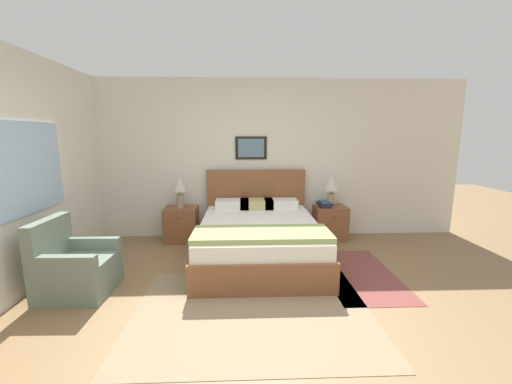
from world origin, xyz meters
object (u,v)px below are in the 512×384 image
Objects in this scene: armchair at (75,268)px; nightstand_by_door at (330,223)px; table_lamp_by_door at (331,185)px; nightstand_near_window at (181,224)px; table_lamp_near_window at (179,186)px; bed at (259,237)px.

nightstand_by_door is (3.25, 1.69, -0.00)m from armchair.
table_lamp_by_door is (-0.01, -0.03, 0.62)m from nightstand_by_door.
nightstand_by_door is at bearing 118.79° from armchair.
table_lamp_near_window reaches higher than nightstand_near_window.
armchair is 1.57× the size of table_lamp_by_door.
bed is 1.46m from nightstand_by_door.
nightstand_by_door is 1.05× the size of table_lamp_by_door.
nightstand_near_window is 2.43m from nightstand_by_door.
armchair is at bearing -116.12° from table_lamp_near_window.
table_lamp_near_window is at bearing 180.00° from table_lamp_by_door.
table_lamp_by_door is (1.20, 0.78, 0.60)m from bed.
nightstand_near_window is 0.63m from table_lamp_near_window.
table_lamp_near_window is at bearing -90.21° from nightstand_near_window.
bed is 3.96× the size of table_lamp_near_window.
bed is 3.96× the size of table_lamp_by_door.
nightstand_near_window is 1.00× the size of nightstand_by_door.
bed reaches higher than nightstand_by_door.
table_lamp_by_door reaches higher than nightstand_by_door.
armchair is 1.96m from table_lamp_near_window.
nightstand_by_door is at bearing 63.66° from table_lamp_by_door.
armchair is (-2.03, -0.89, -0.03)m from bed.
bed is 3.77× the size of nightstand_near_window.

